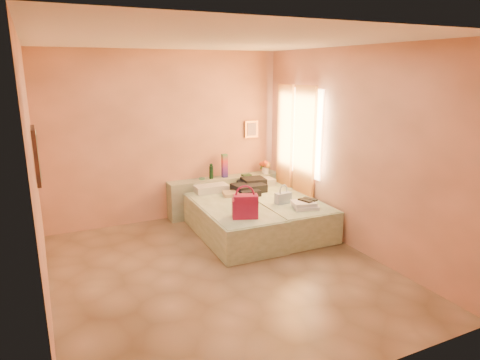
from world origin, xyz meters
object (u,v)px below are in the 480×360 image
(green_book, at_px, (246,175))
(magenta_handbag, at_px, (245,206))
(bed_left, at_px, (230,220))
(blue_handbag, at_px, (283,198))
(bed_right, at_px, (281,212))
(towel_stack, at_px, (306,205))
(flower_vase, at_px, (265,166))
(water_bottle, at_px, (211,172))
(headboard_ledge, at_px, (225,195))

(green_book, bearing_deg, magenta_handbag, -116.54)
(bed_left, distance_m, blue_handbag, 0.88)
(bed_right, bearing_deg, green_book, 99.81)
(bed_right, bearing_deg, towel_stack, -85.21)
(flower_vase, relative_size, magenta_handbag, 0.81)
(water_bottle, distance_m, green_book, 0.65)
(green_book, bearing_deg, bed_right, -81.29)
(water_bottle, bearing_deg, flower_vase, -4.38)
(bed_right, xyz_separation_m, flower_vase, (0.25, 0.98, 0.54))
(water_bottle, bearing_deg, blue_handbag, -64.49)
(bed_right, relative_size, green_book, 12.40)
(magenta_handbag, height_order, blue_handbag, magenta_handbag)
(water_bottle, relative_size, magenta_handbag, 0.72)
(headboard_ledge, height_order, towel_stack, headboard_ledge)
(magenta_handbag, bearing_deg, blue_handbag, 42.22)
(magenta_handbag, xyz_separation_m, towel_stack, (0.99, -0.02, -0.11))
(bed_left, height_order, water_bottle, water_bottle)
(headboard_ledge, relative_size, bed_left, 1.02)
(bed_left, height_order, blue_handbag, blue_handbag)
(headboard_ledge, distance_m, green_book, 0.52)
(headboard_ledge, xyz_separation_m, green_book, (0.39, -0.07, 0.34))
(bed_right, distance_m, flower_vase, 1.15)
(headboard_ledge, bearing_deg, water_bottle, 177.91)
(water_bottle, distance_m, magenta_handbag, 1.69)
(headboard_ledge, xyz_separation_m, bed_left, (-0.38, -1.05, -0.08))
(flower_vase, bearing_deg, magenta_handbag, -126.94)
(green_book, height_order, towel_stack, green_book)
(headboard_ledge, height_order, flower_vase, flower_vase)
(headboard_ledge, bearing_deg, towel_stack, -71.66)
(bed_left, height_order, flower_vase, flower_vase)
(water_bottle, bearing_deg, bed_left, -96.55)
(bed_left, distance_m, towel_stack, 1.17)
(bed_left, bearing_deg, bed_right, 1.70)
(headboard_ledge, relative_size, water_bottle, 8.12)
(green_book, relative_size, blue_handbag, 0.62)
(bed_right, relative_size, towel_stack, 5.71)
(bed_right, xyz_separation_m, water_bottle, (-0.78, 1.06, 0.53))
(water_bottle, bearing_deg, green_book, -7.50)
(bed_right, distance_m, magenta_handbag, 1.21)
(blue_handbag, height_order, towel_stack, blue_handbag)
(green_book, distance_m, blue_handbag, 1.26)
(bed_left, relative_size, water_bottle, 7.92)
(headboard_ledge, xyz_separation_m, bed_right, (0.52, -1.05, -0.08))
(bed_left, xyz_separation_m, flower_vase, (1.15, 0.98, 0.54))
(headboard_ledge, height_order, water_bottle, water_bottle)
(magenta_handbag, distance_m, blue_handbag, 0.88)
(headboard_ledge, xyz_separation_m, flower_vase, (0.77, -0.07, 0.47))
(water_bottle, bearing_deg, towel_stack, -64.40)
(bed_right, relative_size, water_bottle, 7.92)
(bed_right, height_order, green_book, green_book)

